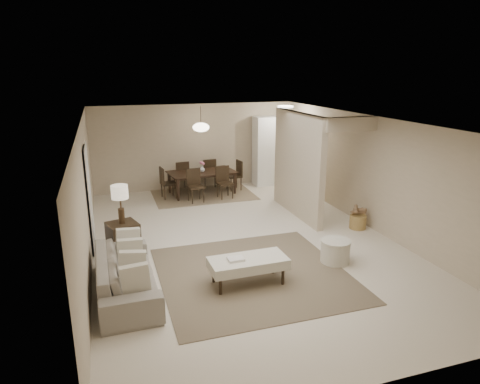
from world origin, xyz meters
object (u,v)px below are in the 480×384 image
object	(u,v)px
sofa	(126,275)
ottoman_bench	(248,263)
pantry_cabinet	(273,151)
round_pouf	(335,251)
wicker_basket	(358,222)
side_table	(123,237)
dining_table	(202,183)

from	to	relation	value
sofa	ottoman_bench	distance (m)	1.97
pantry_cabinet	round_pouf	bearing A→B (deg)	-100.47
round_pouf	wicker_basket	xyz separation A→B (m)	(1.39, 1.40, -0.06)
pantry_cabinet	side_table	xyz separation A→B (m)	(-4.75, -3.93, -0.75)
ottoman_bench	dining_table	xyz separation A→B (m)	(0.50, 5.49, -0.04)
round_pouf	wicker_basket	bearing A→B (deg)	45.25
side_table	round_pouf	distance (m)	4.08
pantry_cabinet	round_pouf	world-z (taller)	pantry_cabinet
pantry_cabinet	side_table	bearing A→B (deg)	-140.37
wicker_basket	side_table	bearing A→B (deg)	176.56
sofa	dining_table	size ratio (longest dim) A/B	1.20
round_pouf	pantry_cabinet	bearing A→B (deg)	79.53
ottoman_bench	side_table	world-z (taller)	side_table
wicker_basket	pantry_cabinet	bearing A→B (deg)	94.67
sofa	dining_table	world-z (taller)	same
side_table	dining_table	xyz separation A→B (m)	(2.40, 3.48, 0.03)
pantry_cabinet	wicker_basket	distance (m)	4.35
side_table	dining_table	world-z (taller)	dining_table
sofa	side_table	bearing A→B (deg)	-2.47
pantry_cabinet	sofa	bearing A→B (deg)	-130.42
pantry_cabinet	dining_table	bearing A→B (deg)	-169.18
ottoman_bench	dining_table	bearing A→B (deg)	83.84
pantry_cabinet	sofa	size ratio (longest dim) A/B	0.93
ottoman_bench	dining_table	distance (m)	5.51
side_table	round_pouf	bearing A→B (deg)	-24.73
side_table	ottoman_bench	bearing A→B (deg)	-46.54
wicker_basket	dining_table	xyz separation A→B (m)	(-2.70, 3.79, 0.17)
sofa	round_pouf	world-z (taller)	sofa
wicker_basket	dining_table	world-z (taller)	dining_table
sofa	ottoman_bench	xyz separation A→B (m)	(1.95, -0.30, 0.04)
ottoman_bench	round_pouf	xyz separation A→B (m)	(1.81, 0.29, -0.16)
pantry_cabinet	sofa	distance (m)	7.44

